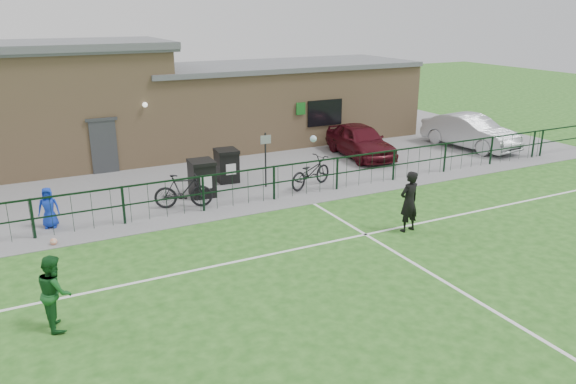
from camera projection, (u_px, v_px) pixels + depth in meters
name	position (u px, v px, depth m)	size (l,w,h in m)	color
ground	(395.00, 315.00, 11.91)	(90.00, 90.00, 0.00)	#245A1A
paving_strip	(195.00, 165.00, 23.33)	(34.00, 13.00, 0.02)	slate
pitch_line_touch	(250.00, 206.00, 18.51)	(28.00, 0.10, 0.01)	white
pitch_line_mid	(305.00, 247.00, 15.29)	(28.00, 0.10, 0.01)	white
pitch_line_perp	(466.00, 294.00, 12.77)	(0.10, 16.00, 0.01)	white
perimeter_fence	(247.00, 187.00, 18.49)	(28.00, 0.10, 1.20)	black
wheelie_bin_left	(227.00, 167.00, 20.93)	(0.75, 0.85, 1.14)	black
wheelie_bin_right	(202.00, 179.00, 19.29)	(0.78, 0.88, 1.18)	black
sign_post	(266.00, 160.00, 20.14)	(0.06, 0.06, 2.00)	black
car_maroon	(360.00, 140.00, 24.41)	(1.70, 4.22, 1.44)	#480D16
car_silver	(470.00, 132.00, 25.94)	(1.62, 4.65, 1.53)	#B2B5BB
bicycle_d	(183.00, 191.00, 18.14)	(0.53, 1.87, 1.13)	black
bicycle_e	(311.00, 172.00, 20.28)	(0.72, 2.08, 1.09)	black
spectator_child	(49.00, 208.00, 16.48)	(0.60, 0.39, 1.22)	#1333B9
goalkeeper_kick	(407.00, 200.00, 16.21)	(1.65, 3.91, 2.27)	black
outfield_player	(55.00, 292.00, 11.25)	(0.77, 0.60, 1.57)	#175321
ball_ground	(54.00, 242.00, 15.42)	(0.20, 0.20, 0.20)	white
clubhouse	(152.00, 103.00, 24.80)	(24.25, 5.40, 4.96)	tan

